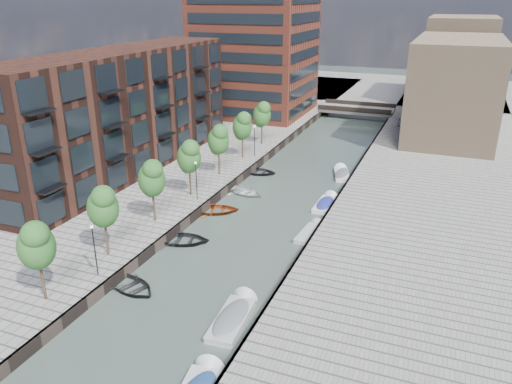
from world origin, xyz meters
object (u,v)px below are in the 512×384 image
Objects in this scene: tree_3 at (189,156)px; motorboat_4 at (341,174)px; sloop_3 at (246,194)px; motorboat_1 at (234,316)px; sloop_0 at (182,242)px; sloop_2 at (216,212)px; tree_4 at (218,139)px; sloop_4 at (257,174)px; car at (403,121)px; sloop_1 at (131,289)px; motorboat_2 at (311,232)px; tree_1 at (103,205)px; motorboat_3 at (326,203)px; tree_0 at (36,244)px; bridge at (357,109)px; tree_2 at (152,177)px; tree_6 at (262,114)px; tree_5 at (242,125)px.

motorboat_4 is at bearing 48.63° from tree_3.
sloop_3 is 0.77× the size of motorboat_1.
sloop_0 reaches higher than sloop_2.
tree_4 is 10.38m from sloop_2.
car is (14.35, 28.22, 1.65)m from sloop_4.
car is (13.63, 56.15, 1.65)m from sloop_1.
tree_4 is 1.30× the size of motorboat_2.
sloop_4 is at bearing 83.06° from tree_1.
sloop_2 is 0.84× the size of motorboat_1.
sloop_0 is at bearing -76.94° from tree_4.
motorboat_2 is (10.10, 14.22, 0.09)m from sloop_1.
motorboat_3 reaches higher than sloop_1.
sloop_4 is 1.04× the size of motorboat_2.
sloop_2 is at bearing 174.21° from motorboat_2.
sloop_1 is (3.83, -23.49, -5.31)m from tree_4.
tree_0 and tree_4 have the same top height.
motorboat_2 is at bearing -33.64° from tree_4.
motorboat_3 is at bearing -5.48° from sloop_1.
tree_0 is 1.27× the size of sloop_1.
bridge is at bearing -29.46° from sloop_2.
sloop_1 is (3.83, 4.51, -5.31)m from tree_0.
sloop_1 is (3.83, -2.49, -5.31)m from tree_1.
tree_0 is at bearing 158.76° from sloop_1.
tree_2 is 1.04× the size of motorboat_1.
tree_1 reaches higher than sloop_0.
motorboat_2 is (13.92, -9.26, -5.22)m from tree_4.
sloop_4 is 0.93× the size of motorboat_4.
tree_1 is 1.30× the size of motorboat_2.
motorboat_1 is at bearing -90.73° from motorboat_4.
tree_6 reaches higher than bridge.
motorboat_2 is 0.94× the size of motorboat_3.
sloop_3 is at bearing 144.36° from motorboat_2.
sloop_1 is at bearing -68.04° from tree_2.
motorboat_4 is 1.34× the size of car.
tree_3 is at bearing -117.56° from car.
tree_6 is 21.72m from motorboat_3.
tree_0 is 29.56m from motorboat_3.
sloop_1 is at bearing -82.85° from tree_5.
tree_5 is at bearing 130.56° from motorboat_2.
sloop_1 is 8.76m from motorboat_1.
tree_2 is at bearing 165.76° from sloop_4.
tree_6 reaches higher than sloop_4.
tree_4 reaches higher than motorboat_2.
tree_3 reaches higher than sloop_1.
sloop_1 is 23.38m from motorboat_3.
motorboat_1 reaches higher than sloop_4.
motorboat_2 is 1.20× the size of car.
tree_5 is 1.57× the size of car.
tree_5 reaches higher than sloop_3.
tree_0 is 42.00m from tree_6.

